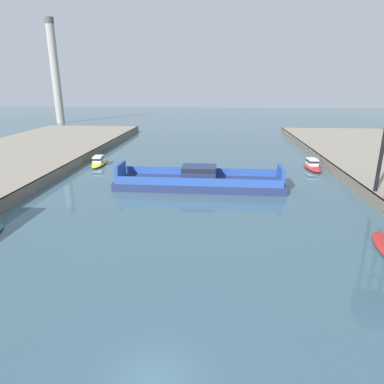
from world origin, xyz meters
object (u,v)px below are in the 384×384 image
(chain_ferry, at_px, (199,181))
(smokestack_distant_a, at_px, (55,69))
(moored_boat_far_left, at_px, (99,161))
(moored_boat_mid_left, at_px, (312,165))

(chain_ferry, bearing_deg, smokestack_distant_a, 125.83)
(chain_ferry, relative_size, smokestack_distant_a, 0.66)
(chain_ferry, height_order, moored_boat_far_left, chain_ferry)
(chain_ferry, bearing_deg, moored_boat_far_left, 146.35)
(chain_ferry, xyz_separation_m, moored_boat_far_left, (-18.93, 12.60, -0.36))
(chain_ferry, height_order, moored_boat_mid_left, chain_ferry)
(smokestack_distant_a, bearing_deg, moored_boat_far_left, -60.29)
(moored_boat_mid_left, relative_size, smokestack_distant_a, 0.19)
(moored_boat_far_left, xyz_separation_m, smokestack_distant_a, (-37.02, 64.88, 18.19))
(moored_boat_mid_left, distance_m, smokestack_distant_a, 100.72)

